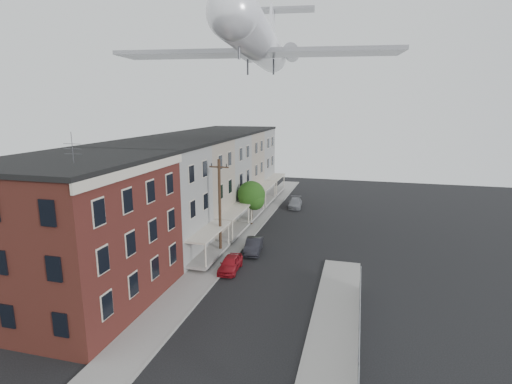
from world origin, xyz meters
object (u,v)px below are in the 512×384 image
Objects in this scene: street_tree at (252,196)px; car_near at (230,264)px; car_mid at (254,246)px; car_far at (295,203)px; utility_pole at (220,207)px; airplane at (260,44)px.

street_tree reaches higher than car_near.
street_tree reaches higher than car_mid.
car_near is 0.88× the size of car_far.
car_near is 0.92× the size of car_mid.
car_far is (3.47, 9.38, -2.83)m from street_tree.
car_mid is at bearing -73.85° from street_tree.
car_mid is (2.76, 1.51, -4.01)m from utility_pole.
street_tree is at bearing 98.88° from car_mid.
airplane is (1.33, -1.74, 16.26)m from street_tree.
car_far is at bearing 79.11° from airplane.
car_near reaches higher than car_far.
utility_pole is 10.00m from street_tree.
airplane is (-1.10, 6.67, 19.04)m from car_mid.
car_far is (1.04, 17.79, -0.05)m from car_mid.
airplane is (1.66, 8.18, 15.04)m from utility_pole.
airplane is at bearing 78.53° from utility_pole.
car_near is at bearing -82.72° from street_tree.
street_tree is 1.28× the size of car_mid.
street_tree is 1.39× the size of car_near.
street_tree is at bearing 88.11° from utility_pole.
airplane is (-2.14, -11.12, 19.09)m from car_far.
car_far is at bearing 82.76° from car_near.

